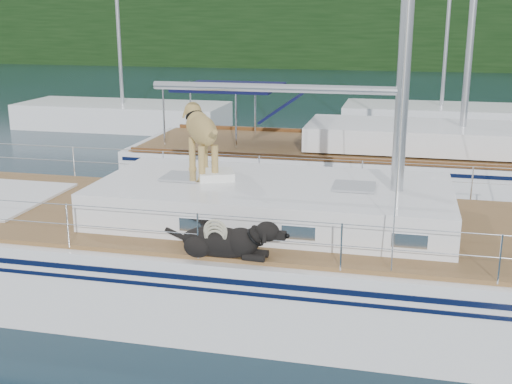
# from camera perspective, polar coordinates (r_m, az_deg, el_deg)

# --- Properties ---
(ground) EXTENTS (120.00, 120.00, 0.00)m
(ground) POSITION_cam_1_polar(r_m,az_deg,el_deg) (10.29, -3.00, -8.75)
(ground) COLOR black
(ground) RESTS_ON ground
(tree_line) EXTENTS (90.00, 3.00, 6.00)m
(tree_line) POSITION_cam_1_polar(r_m,az_deg,el_deg) (54.09, 10.55, 13.85)
(tree_line) COLOR black
(tree_line) RESTS_ON ground
(shore_bank) EXTENTS (92.00, 1.00, 1.20)m
(shore_bank) POSITION_cam_1_polar(r_m,az_deg,el_deg) (55.40, 10.49, 11.39)
(shore_bank) COLOR #595147
(shore_bank) RESTS_ON ground
(main_sailboat) EXTENTS (12.00, 3.80, 14.01)m
(main_sailboat) POSITION_cam_1_polar(r_m,az_deg,el_deg) (10.00, -2.57, -5.23)
(main_sailboat) COLOR white
(main_sailboat) RESTS_ON ground
(neighbor_sailboat) EXTENTS (11.00, 3.50, 13.30)m
(neighbor_sailboat) POSITION_cam_1_polar(r_m,az_deg,el_deg) (15.93, 9.37, 2.19)
(neighbor_sailboat) COLOR white
(neighbor_sailboat) RESTS_ON ground
(bg_boat_west) EXTENTS (8.00, 3.00, 11.65)m
(bg_boat_west) POSITION_cam_1_polar(r_m,az_deg,el_deg) (25.63, -11.72, 6.63)
(bg_boat_west) COLOR white
(bg_boat_west) RESTS_ON ground
(bg_boat_center) EXTENTS (7.20, 3.00, 11.65)m
(bg_boat_center) POSITION_cam_1_polar(r_m,az_deg,el_deg) (25.33, 16.08, 6.26)
(bg_boat_center) COLOR white
(bg_boat_center) RESTS_ON ground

